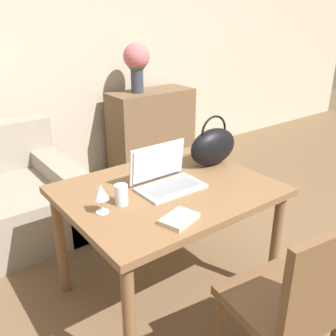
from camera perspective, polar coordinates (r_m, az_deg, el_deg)
name	(u,v)px	position (r m, az deg, el deg)	size (l,w,h in m)	color
wall_back	(44,46)	(3.78, -18.31, 17.22)	(10.00, 0.06, 2.70)	#BCB29E
dining_table	(168,201)	(2.16, -0.04, -5.11)	(1.15, 0.91, 0.72)	brown
chair	(293,300)	(1.80, 18.55, -18.47)	(0.49, 0.49, 0.89)	brown
sideboard	(152,131)	(4.10, -2.51, 5.65)	(0.91, 0.40, 0.88)	brown
laptop	(165,175)	(2.12, -0.49, -1.14)	(0.37, 0.25, 0.23)	silver
drinking_glass	(121,195)	(1.94, -7.12, -4.04)	(0.07, 0.07, 0.11)	silver
wine_glass	(101,193)	(1.85, -10.18, -3.80)	(0.08, 0.08, 0.15)	silver
handbag	(213,146)	(2.42, 6.88, 3.33)	(0.35, 0.16, 0.33)	black
flower_vase	(137,61)	(3.86, -4.82, 15.92)	(0.26, 0.26, 0.49)	#333847
book	(179,219)	(1.79, 1.73, -7.76)	(0.21, 0.17, 0.02)	beige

